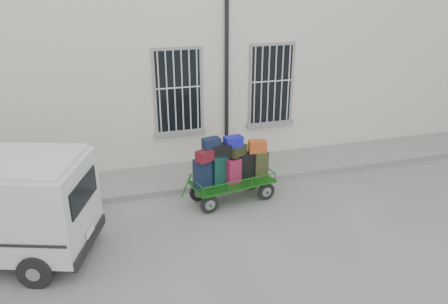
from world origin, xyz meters
The scene contains 4 objects.
ground centered at (0.00, 0.00, 0.00)m, with size 80.00×80.00×0.00m, color slate.
building centered at (0.00, 5.50, 3.00)m, with size 24.00×5.15×6.00m.
sidewalk centered at (0.00, 2.20, 0.07)m, with size 24.00×1.70×0.15m, color gray.
luggage_cart centered at (0.37, 0.67, 0.88)m, with size 2.37×1.19×1.70m.
Camera 1 is at (-2.51, -8.42, 5.16)m, focal length 35.00 mm.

